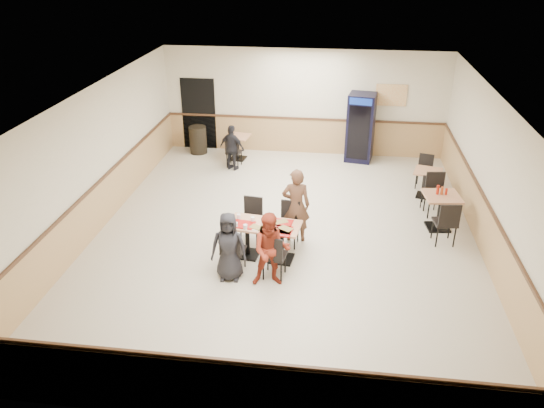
# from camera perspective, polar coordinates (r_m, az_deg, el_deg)

# --- Properties ---
(ground) EXTENTS (10.00, 10.00, 0.00)m
(ground) POSITION_cam_1_polar(r_m,az_deg,el_deg) (11.30, 1.39, -3.31)
(ground) COLOR beige
(ground) RESTS_ON ground
(room_shell) EXTENTS (10.00, 10.00, 10.00)m
(room_shell) POSITION_cam_1_polar(r_m,az_deg,el_deg) (13.32, 10.23, 3.81)
(room_shell) COLOR silver
(room_shell) RESTS_ON ground
(main_table) EXTENTS (1.45, 0.84, 0.74)m
(main_table) POSITION_cam_1_polar(r_m,az_deg,el_deg) (10.28, -0.82, -3.41)
(main_table) COLOR black
(main_table) RESTS_ON ground
(main_chairs) EXTENTS (1.40, 1.75, 0.94)m
(main_chairs) POSITION_cam_1_polar(r_m,az_deg,el_deg) (10.30, -1.09, -3.49)
(main_chairs) COLOR black
(main_chairs) RESTS_ON ground
(diner_woman_left) EXTENTS (0.68, 0.47, 1.33)m
(diner_woman_left) POSITION_cam_1_polar(r_m,az_deg,el_deg) (9.61, -4.68, -4.59)
(diner_woman_left) COLOR black
(diner_woman_left) RESTS_ON ground
(diner_woman_right) EXTENTS (0.75, 0.62, 1.42)m
(diner_woman_right) POSITION_cam_1_polar(r_m,az_deg,el_deg) (9.39, -0.10, -4.98)
(diner_woman_right) COLOR maroon
(diner_woman_right) RESTS_ON ground
(diner_man_opposite) EXTENTS (0.61, 0.43, 1.59)m
(diner_man_opposite) POSITION_cam_1_polar(r_m,az_deg,el_deg) (10.77, 2.59, -0.15)
(diner_man_opposite) COLOR #543524
(diner_man_opposite) RESTS_ON ground
(lone_diner) EXTENTS (0.79, 0.54, 1.25)m
(lone_diner) POSITION_cam_1_polar(r_m,az_deg,el_deg) (14.36, -4.31, 6.05)
(lone_diner) COLOR black
(lone_diner) RESTS_ON ground
(tabletop_clutter) EXTENTS (1.23, 0.73, 0.12)m
(tabletop_clutter) POSITION_cam_1_polar(r_m,az_deg,el_deg) (10.06, -0.53, -2.34)
(tabletop_clutter) COLOR #A80E0B
(tabletop_clutter) RESTS_ON main_table
(side_table_near) EXTENTS (0.82, 0.82, 0.79)m
(side_table_near) POSITION_cam_1_polar(r_m,az_deg,el_deg) (11.88, 17.67, -0.25)
(side_table_near) COLOR black
(side_table_near) RESTS_ON ground
(side_table_near_chair_south) EXTENTS (0.52, 0.52, 1.00)m
(side_table_near_chair_south) POSITION_cam_1_polar(r_m,az_deg,el_deg) (11.34, 18.12, -1.78)
(side_table_near_chair_south) COLOR black
(side_table_near_chair_south) RESTS_ON ground
(side_table_near_chair_north) EXTENTS (0.52, 0.52, 1.00)m
(side_table_near_chair_north) POSITION_cam_1_polar(r_m,az_deg,el_deg) (12.45, 17.23, 0.93)
(side_table_near_chair_north) COLOR black
(side_table_near_chair_north) RESTS_ON ground
(side_table_far) EXTENTS (0.77, 0.77, 0.68)m
(side_table_far) POSITION_cam_1_polar(r_m,az_deg,el_deg) (13.33, 16.34, 2.55)
(side_table_far) COLOR black
(side_table_far) RESTS_ON ground
(side_table_far_chair_south) EXTENTS (0.48, 0.48, 0.86)m
(side_table_far_chair_south) POSITION_cam_1_polar(r_m,az_deg,el_deg) (12.85, 16.63, 1.50)
(side_table_far_chair_south) COLOR black
(side_table_far_chair_south) RESTS_ON ground
(side_table_far_chair_north) EXTENTS (0.48, 0.48, 0.86)m
(side_table_far_chair_north) POSITION_cam_1_polar(r_m,az_deg,el_deg) (13.83, 16.05, 3.37)
(side_table_far_chair_north) COLOR black
(side_table_far_chair_north) RESTS_ON ground
(condiment_caddy) EXTENTS (0.23, 0.06, 0.20)m
(condiment_caddy) POSITION_cam_1_polar(r_m,az_deg,el_deg) (11.77, 17.72, 1.40)
(condiment_caddy) COLOR #AD1D0C
(condiment_caddy) RESTS_ON side_table_near
(back_table) EXTENTS (0.73, 0.73, 0.69)m
(back_table) POSITION_cam_1_polar(r_m,az_deg,el_deg) (15.14, -3.70, 6.50)
(back_table) COLOR black
(back_table) RESTS_ON ground
(back_table_chair_lone) EXTENTS (0.46, 0.46, 0.88)m
(back_table_chair_lone) POSITION_cam_1_polar(r_m,az_deg,el_deg) (14.64, -4.11, 5.68)
(back_table_chair_lone) COLOR black
(back_table_chair_lone) RESTS_ON ground
(pepsi_cooler) EXTENTS (0.83, 0.83, 1.91)m
(pepsi_cooler) POSITION_cam_1_polar(r_m,az_deg,el_deg) (15.11, 9.50, 8.11)
(pepsi_cooler) COLOR black
(pepsi_cooler) RESTS_ON ground
(trash_bin) EXTENTS (0.50, 0.50, 0.79)m
(trash_bin) POSITION_cam_1_polar(r_m,az_deg,el_deg) (15.76, -7.96, 6.85)
(trash_bin) COLOR black
(trash_bin) RESTS_ON ground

